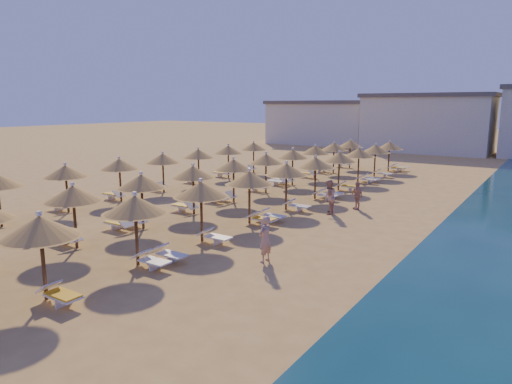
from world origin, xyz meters
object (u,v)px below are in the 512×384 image
Objects in this scene: parasol_row_east at (286,170)px; beachgoer_a at (265,239)px; beachgoer_c at (357,195)px; parasol_row_west at (233,166)px; beachgoer_b at (329,197)px.

beachgoer_a is (3.77, -8.14, -1.37)m from parasol_row_east.
beachgoer_c is at bearing -174.55° from beachgoer_a.
parasol_row_west is 21.96× the size of beachgoer_a.
parasol_row_west reaches higher than beachgoer_a.
beachgoer_a is at bearing -9.98° from beachgoer_b.
beachgoer_a is (1.28, -8.49, -0.05)m from beachgoer_b.
beachgoer_b reaches higher than beachgoer_c.
beachgoer_b is at bearing 3.19° from parasol_row_west.
parasol_row_east is 3.72m from parasol_row_west.
parasol_row_west reaches higher than beachgoer_b.
parasol_row_east is 1.00× the size of parasol_row_west.
parasol_row_east and parasol_row_west have the same top height.
parasol_row_east reaches higher than beachgoer_b.
parasol_row_west is 24.39× the size of beachgoer_c.
beachgoer_c is (7.06, 2.33, -1.46)m from parasol_row_west.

